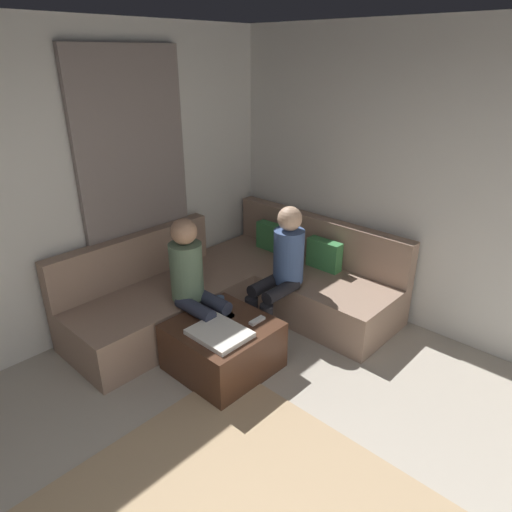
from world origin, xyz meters
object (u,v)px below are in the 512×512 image
(coffee_mug, at_px, (220,302))
(game_remote, at_px, (257,321))
(ottoman, at_px, (223,346))
(person_on_couch_back, at_px, (282,266))
(sectional_couch, at_px, (240,288))
(person_on_couch_side, at_px, (194,282))

(coffee_mug, relative_size, game_remote, 0.63)
(ottoman, distance_m, game_remote, 0.36)
(person_on_couch_back, bearing_deg, ottoman, 92.54)
(game_remote, height_order, person_on_couch_back, person_on_couch_back)
(coffee_mug, bearing_deg, sectional_couch, 118.88)
(coffee_mug, xyz_separation_m, person_on_couch_side, (-0.15, -0.14, 0.19))
(ottoman, bearing_deg, game_remote, 50.71)
(person_on_couch_back, bearing_deg, person_on_couch_side, 65.55)
(ottoman, distance_m, coffee_mug, 0.38)
(coffee_mug, xyz_separation_m, person_on_couch_back, (0.19, 0.60, 0.19))
(ottoman, xyz_separation_m, coffee_mug, (-0.22, 0.18, 0.26))
(person_on_couch_back, bearing_deg, sectional_couch, 6.49)
(person_on_couch_back, height_order, person_on_couch_side, same)
(sectional_couch, height_order, ottoman, sectional_couch)
(sectional_couch, relative_size, ottoman, 3.36)
(ottoman, height_order, game_remote, game_remote)
(sectional_couch, xyz_separation_m, game_remote, (0.70, -0.50, 0.15))
(person_on_couch_back, relative_size, person_on_couch_side, 1.00)
(ottoman, relative_size, coffee_mug, 8.00)
(person_on_couch_side, bearing_deg, sectional_couch, -167.82)
(sectional_couch, height_order, person_on_couch_back, person_on_couch_back)
(game_remote, xyz_separation_m, person_on_couch_back, (-0.21, 0.56, 0.23))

